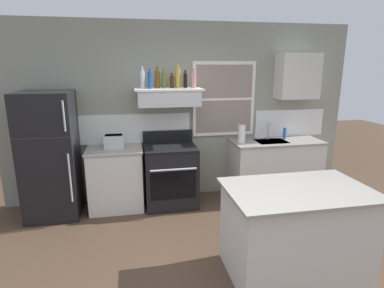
{
  "coord_description": "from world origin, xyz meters",
  "views": [
    {
      "loc": [
        -0.78,
        -2.58,
        2.07
      ],
      "look_at": [
        -0.05,
        1.2,
        1.1
      ],
      "focal_mm": 29.41,
      "sensor_mm": 36.0,
      "label": 1
    }
  ],
  "objects_px": {
    "bottle_rose_pink": "(194,80)",
    "bottle_balsamic_dark": "(185,80)",
    "bottle_olive_oil_square": "(164,80)",
    "dish_soap_bottle": "(285,133)",
    "bottle_brown_stout": "(172,82)",
    "kitchen_island": "(295,231)",
    "refrigerator": "(50,156)",
    "paper_towel_roll": "(242,134)",
    "stove_range": "(171,175)",
    "bottle_champagne_gold_foil": "(178,78)",
    "toaster": "(114,141)",
    "bottle_clear_tall": "(143,79)",
    "bottle_blue_liqueur": "(150,80)",
    "bottle_amber_wine": "(157,79)"
  },
  "relations": [
    {
      "from": "bottle_rose_pink",
      "to": "bottle_balsamic_dark",
      "type": "bearing_deg",
      "value": 144.9
    },
    {
      "from": "bottle_olive_oil_square",
      "to": "dish_soap_bottle",
      "type": "xyz_separation_m",
      "value": [
        1.93,
        0.01,
        -0.86
      ]
    },
    {
      "from": "bottle_brown_stout",
      "to": "kitchen_island",
      "type": "bearing_deg",
      "value": -64.02
    },
    {
      "from": "refrigerator",
      "to": "bottle_olive_oil_square",
      "type": "bearing_deg",
      "value": 5.42
    },
    {
      "from": "bottle_brown_stout",
      "to": "kitchen_island",
      "type": "distance_m",
      "value": 2.59
    },
    {
      "from": "bottle_olive_oil_square",
      "to": "paper_towel_roll",
      "type": "bearing_deg",
      "value": -4.47
    },
    {
      "from": "stove_range",
      "to": "bottle_champagne_gold_foil",
      "type": "height_order",
      "value": "bottle_champagne_gold_foil"
    },
    {
      "from": "stove_range",
      "to": "bottle_olive_oil_square",
      "type": "height_order",
      "value": "bottle_olive_oil_square"
    },
    {
      "from": "toaster",
      "to": "bottle_clear_tall",
      "type": "distance_m",
      "value": 0.97
    },
    {
      "from": "bottle_clear_tall",
      "to": "kitchen_island",
      "type": "height_order",
      "value": "bottle_clear_tall"
    },
    {
      "from": "paper_towel_roll",
      "to": "kitchen_island",
      "type": "bearing_deg",
      "value": -92.78
    },
    {
      "from": "refrigerator",
      "to": "bottle_rose_pink",
      "type": "xyz_separation_m",
      "value": [
        2.01,
        0.08,
        1.0
      ]
    },
    {
      "from": "bottle_brown_stout",
      "to": "bottle_rose_pink",
      "type": "bearing_deg",
      "value": -12.02
    },
    {
      "from": "toaster",
      "to": "bottle_blue_liqueur",
      "type": "relative_size",
      "value": 1.06
    },
    {
      "from": "bottle_champagne_gold_foil",
      "to": "bottle_clear_tall",
      "type": "bearing_deg",
      "value": -178.76
    },
    {
      "from": "toaster",
      "to": "paper_towel_roll",
      "type": "height_order",
      "value": "paper_towel_roll"
    },
    {
      "from": "bottle_blue_liqueur",
      "to": "bottle_champagne_gold_foil",
      "type": "xyz_separation_m",
      "value": [
        0.41,
        0.09,
        0.02
      ]
    },
    {
      "from": "refrigerator",
      "to": "bottle_olive_oil_square",
      "type": "distance_m",
      "value": 1.89
    },
    {
      "from": "bottle_olive_oil_square",
      "to": "refrigerator",
      "type": "bearing_deg",
      "value": -174.58
    },
    {
      "from": "bottle_rose_pink",
      "to": "bottle_amber_wine",
      "type": "bearing_deg",
      "value": 169.97
    },
    {
      "from": "bottle_olive_oil_square",
      "to": "bottle_brown_stout",
      "type": "distance_m",
      "value": 0.12
    },
    {
      "from": "bottle_amber_wine",
      "to": "bottle_balsamic_dark",
      "type": "xyz_separation_m",
      "value": [
        0.4,
        -0.01,
        -0.02
      ]
    },
    {
      "from": "toaster",
      "to": "bottle_champagne_gold_foil",
      "type": "bearing_deg",
      "value": 4.57
    },
    {
      "from": "bottle_rose_pink",
      "to": "stove_range",
      "type": "bearing_deg",
      "value": -171.48
    },
    {
      "from": "refrigerator",
      "to": "bottle_olive_oil_square",
      "type": "xyz_separation_m",
      "value": [
        1.6,
        0.15,
        0.99
      ]
    },
    {
      "from": "bottle_clear_tall",
      "to": "paper_towel_roll",
      "type": "distance_m",
      "value": 1.69
    },
    {
      "from": "toaster",
      "to": "bottle_rose_pink",
      "type": "bearing_deg",
      "value": -0.71
    },
    {
      "from": "toaster",
      "to": "bottle_olive_oil_square",
      "type": "height_order",
      "value": "bottle_olive_oil_square"
    },
    {
      "from": "bottle_amber_wine",
      "to": "kitchen_island",
      "type": "height_order",
      "value": "bottle_amber_wine"
    },
    {
      "from": "bottle_balsamic_dark",
      "to": "bottle_amber_wine",
      "type": "bearing_deg",
      "value": 178.03
    },
    {
      "from": "bottle_brown_stout",
      "to": "bottle_champagne_gold_foil",
      "type": "xyz_separation_m",
      "value": [
        0.09,
        0.03,
        0.05
      ]
    },
    {
      "from": "refrigerator",
      "to": "kitchen_island",
      "type": "height_order",
      "value": "refrigerator"
    },
    {
      "from": "toaster",
      "to": "dish_soap_bottle",
      "type": "distance_m",
      "value": 2.68
    },
    {
      "from": "stove_range",
      "to": "dish_soap_bottle",
      "type": "distance_m",
      "value": 1.96
    },
    {
      "from": "bottle_blue_liqueur",
      "to": "bottle_brown_stout",
      "type": "relative_size",
      "value": 1.3
    },
    {
      "from": "refrigerator",
      "to": "bottle_brown_stout",
      "type": "distance_m",
      "value": 1.97
    },
    {
      "from": "kitchen_island",
      "to": "bottle_amber_wine",
      "type": "bearing_deg",
      "value": 120.31
    },
    {
      "from": "refrigerator",
      "to": "bottle_brown_stout",
      "type": "height_order",
      "value": "bottle_brown_stout"
    },
    {
      "from": "toaster",
      "to": "bottle_blue_liqueur",
      "type": "height_order",
      "value": "bottle_blue_liqueur"
    },
    {
      "from": "stove_range",
      "to": "dish_soap_bottle",
      "type": "height_order",
      "value": "same"
    },
    {
      "from": "refrigerator",
      "to": "stove_range",
      "type": "xyz_separation_m",
      "value": [
        1.65,
        0.02,
        -0.4
      ]
    },
    {
      "from": "refrigerator",
      "to": "bottle_amber_wine",
      "type": "distance_m",
      "value": 1.82
    },
    {
      "from": "toaster",
      "to": "bottle_champagne_gold_foil",
      "type": "xyz_separation_m",
      "value": [
        0.95,
        0.08,
        0.87
      ]
    },
    {
      "from": "bottle_balsamic_dark",
      "to": "stove_range",
      "type": "bearing_deg",
      "value": -152.81
    },
    {
      "from": "refrigerator",
      "to": "bottle_amber_wine",
      "type": "relative_size",
      "value": 5.69
    },
    {
      "from": "paper_towel_roll",
      "to": "kitchen_island",
      "type": "xyz_separation_m",
      "value": [
        -0.09,
        -1.89,
        -0.59
      ]
    },
    {
      "from": "dish_soap_bottle",
      "to": "toaster",
      "type": "bearing_deg",
      "value": -178.54
    },
    {
      "from": "bottle_amber_wine",
      "to": "bottle_brown_stout",
      "type": "xyz_separation_m",
      "value": [
        0.21,
        -0.03,
        -0.04
      ]
    },
    {
      "from": "toaster",
      "to": "dish_soap_bottle",
      "type": "xyz_separation_m",
      "value": [
        2.68,
        0.07,
        -0.01
      ]
    },
    {
      "from": "bottle_brown_stout",
      "to": "kitchen_island",
      "type": "relative_size",
      "value": 0.15
    }
  ]
}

